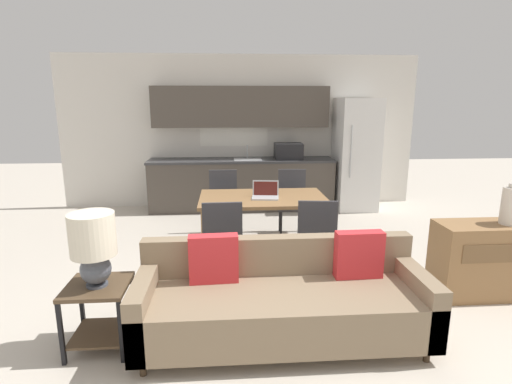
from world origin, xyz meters
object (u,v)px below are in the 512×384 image
Objects in this scene: couch at (282,300)px; credenza at (492,259)px; dining_table at (263,202)px; refrigerator at (355,154)px; side_table at (99,305)px; vase at (512,205)px; dining_chair_far_right at (292,200)px; laptop at (265,194)px; dining_chair_far_left at (223,201)px; table_lamp at (93,243)px; dining_chair_near_left at (222,240)px; dining_chair_near_right at (316,238)px.

couch reaches higher than credenza.
dining_table is 1.84m from couch.
side_table is (-3.29, -3.97, -0.62)m from refrigerator.
vase is (2.29, 0.56, 0.60)m from couch.
dining_chair_far_right is (-1.34, -1.34, -0.47)m from refrigerator.
side_table is at bearing -121.73° from dining_chair_far_right.
vase reaches higher than side_table.
refrigerator is 3.43m from credenza.
dining_table is at bearing -130.69° from refrigerator.
refrigerator is 5.57× the size of laptop.
refrigerator is at bearing 29.67° from dining_chair_far_left.
vase reaches higher than dining_table.
laptop is at bearing -50.09° from dining_table.
credenza is 2.49m from laptop.
table_lamp is 1.44m from dining_chair_near_left.
dining_chair_near_right reaches higher than couch.
dining_chair_far_right is at bearing -123.31° from dining_chair_near_left.
dining_chair_near_right is at bearing -114.58° from refrigerator.
dining_chair_near_left is at bearing 171.48° from credenza.
dining_chair_far_right reaches higher than credenza.
table_lamp is 2.21m from dining_chair_near_right.
dining_chair_far_left is at bearing 70.22° from side_table.
dining_chair_near_right is at bearing 63.36° from couch.
laptop is at bearing 151.94° from vase.
dining_chair_far_right is at bearing -0.87° from dining_chair_far_left.
refrigerator is at bearing -130.10° from dining_chair_near_left.
couch is 2.45× the size of dining_chair_near_left.
dining_chair_near_right is (0.98, -1.65, 0.00)m from dining_chair_far_left.
refrigerator is 3.30m from dining_chair_near_right.
refrigerator is 2.08× the size of dining_chair_far_left.
vase reaches higher than laptop.
refrigerator is at bearing 50.49° from table_lamp.
dining_chair_near_right reaches higher than credenza.
refrigerator reaches higher than dining_chair_near_right.
side_table is at bearing -129.66° from refrigerator.
refrigerator reaches higher than vase.
couch reaches higher than side_table.
dining_chair_near_left reaches higher than dining_table.
dining_chair_near_left is at bearing 6.07° from dining_chair_near_right.
dining_chair_far_right is at bearing 131.16° from vase.
credenza is 1.20× the size of dining_chair_far_right.
vase is 2.85m from dining_chair_near_left.
vase reaches higher than dining_chair_near_right.
refrigerator is at bearing 57.62° from laptop.
table_lamp is at bearing -121.50° from dining_chair_far_right.
dining_chair_near_right is (-1.36, -2.97, -0.47)m from refrigerator.
vase is (0.11, -0.02, 0.56)m from credenza.
dining_chair_near_left is at bearing 46.62° from side_table.
couch is 1.11m from dining_chair_near_right.
couch is at bearing -115.09° from refrigerator.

